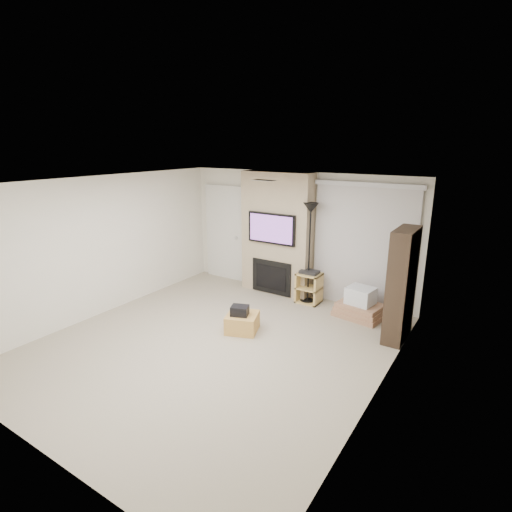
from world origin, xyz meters
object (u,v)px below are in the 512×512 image
Objects in this scene: ottoman at (242,322)px; floor_lamp at (310,225)px; box_stack at (360,306)px; av_stand at (309,286)px; bookshelf at (401,285)px.

floor_lamp is (0.37, 1.75, 1.40)m from ottoman.
box_stack is at bearing 47.92° from ottoman.
bookshelf is (1.84, -0.59, 0.55)m from av_stand.
ottoman is 2.27m from floor_lamp.
box_stack is (1.10, -0.13, -1.34)m from floor_lamp.
bookshelf is at bearing -17.63° from floor_lamp.
av_stand is at bearing -16.44° from floor_lamp.
ottoman is at bearing -132.08° from box_stack.
av_stand reaches higher than ottoman.
av_stand is at bearing 162.35° from bookshelf.
ottoman is 0.76× the size of av_stand.
av_stand is at bearing 173.70° from box_stack.
floor_lamp is at bearing 78.18° from ottoman.
floor_lamp is 2.99× the size of av_stand.
av_stand is at bearing 77.32° from ottoman.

